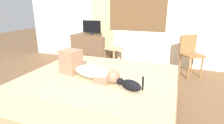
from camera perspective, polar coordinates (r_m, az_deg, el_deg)
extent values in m
plane|color=brown|center=(2.70, -4.46, -15.79)|extent=(16.00, 16.00, 0.00)
cube|color=beige|center=(4.73, 8.68, 16.92)|extent=(6.40, 0.12, 2.90)
cube|color=brown|center=(4.68, 7.81, 16.74)|extent=(1.40, 0.02, 1.18)
cube|color=white|center=(4.68, 7.81, 16.74)|extent=(1.32, 0.02, 1.10)
cube|color=#997A56|center=(2.82, -3.38, -12.49)|extent=(2.12, 1.76, 0.14)
cube|color=tan|center=(2.70, -3.48, -7.79)|extent=(2.06, 1.71, 0.37)
ellipsoid|color=#CCB299|center=(2.53, -6.19, -3.02)|extent=(0.60, 0.37, 0.17)
sphere|color=#8C664C|center=(2.35, 0.40, -4.57)|extent=(0.17, 0.17, 0.17)
cube|color=#8C664C|center=(2.74, -12.53, 0.16)|extent=(0.30, 0.29, 0.34)
cube|color=#8C664C|center=(2.42, -2.03, -4.99)|extent=(0.25, 0.32, 0.08)
ellipsoid|color=black|center=(2.17, 5.91, -7.17)|extent=(0.28, 0.19, 0.13)
sphere|color=black|center=(2.24, 2.56, -5.94)|extent=(0.08, 0.08, 0.08)
cylinder|color=black|center=(2.07, 9.48, -6.54)|extent=(0.03, 0.03, 0.16)
cube|color=brown|center=(4.85, -6.26, 4.15)|extent=(0.90, 0.56, 0.74)
cylinder|color=black|center=(4.77, -6.22, 8.75)|extent=(0.10, 0.10, 0.05)
cube|color=black|center=(4.75, -6.29, 10.84)|extent=(0.48, 0.04, 0.30)
cylinder|color=#B23D38|center=(4.65, -2.79, 8.87)|extent=(0.06, 0.06, 0.09)
cylinder|color=tan|center=(4.56, 3.06, 1.41)|extent=(0.04, 0.04, 0.44)
cylinder|color=tan|center=(4.34, 0.54, 0.59)|extent=(0.04, 0.04, 0.44)
cylinder|color=tan|center=(4.75, 0.20, 2.08)|extent=(0.04, 0.04, 0.44)
cylinder|color=tan|center=(4.53, -2.35, 1.33)|extent=(0.04, 0.04, 0.44)
cube|color=tan|center=(4.48, 0.36, 4.32)|extent=(0.49, 0.49, 0.04)
cube|color=tan|center=(4.55, -1.25, 7.22)|extent=(0.18, 0.37, 0.38)
cylinder|color=brown|center=(4.24, 25.88, -1.62)|extent=(0.04, 0.04, 0.44)
cylinder|color=brown|center=(4.05, 22.57, -2.02)|extent=(0.04, 0.04, 0.44)
cylinder|color=brown|center=(4.46, 23.43, -0.41)|extent=(0.04, 0.04, 0.44)
cylinder|color=brown|center=(4.28, 20.20, -0.73)|extent=(0.04, 0.04, 0.44)
cube|color=brown|center=(4.19, 23.41, 1.94)|extent=(0.53, 0.53, 0.04)
cube|color=brown|center=(4.28, 22.38, 5.25)|extent=(0.34, 0.25, 0.38)
cube|color=#ADCC75|center=(4.92, -3.56, 15.90)|extent=(0.44, 0.06, 2.70)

